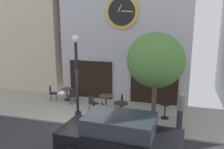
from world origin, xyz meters
TOP-DOWN VIEW (x-y plane):
  - ground_plane at (0.00, -1.15)m, footprint 24.33×10.42m
  - clock_building at (0.81, 5.42)m, footprint 7.73×4.15m
  - street_lamp at (-0.55, 0.72)m, footprint 0.36×0.36m
  - street_tree at (3.11, 0.71)m, footprint 2.47×2.22m
  - cafe_table_leftmost at (-2.32, 3.08)m, footprint 0.73×0.73m
  - cafe_table_center_right at (0.35, 2.42)m, footprint 0.78×0.78m
  - cafe_table_center at (1.43, 1.45)m, footprint 0.70×0.70m
  - cafe_table_rightmost at (3.54, 1.97)m, footprint 0.61×0.61m
  - cafe_chair_facing_wall at (0.75, 0.92)m, footprint 0.56×0.56m
  - cafe_chair_curbside at (-1.71, 2.57)m, footprint 0.56×0.56m
  - cafe_chair_facing_street at (1.19, 2.28)m, footprint 0.42×0.42m
  - cafe_chair_right_end at (-0.18, 1.75)m, footprint 0.54×0.54m
  - cafe_chair_mid_row at (-3.14, 2.77)m, footprint 0.51×0.51m
  - pedestrian_grey at (4.25, 1.07)m, footprint 0.44×0.44m
  - parked_car_black at (2.25, -1.93)m, footprint 4.37×2.16m

SIDE VIEW (x-z plane):
  - ground_plane at x=0.00m, z-range -0.09..0.04m
  - cafe_table_rightmost at x=3.54m, z-range 0.12..0.89m
  - cafe_table_leftmost at x=-2.32m, z-range 0.16..0.88m
  - cafe_chair_facing_wall at x=0.75m, z-range 0.08..0.98m
  - cafe_chair_curbside at x=-1.71m, z-range 0.08..0.98m
  - cafe_chair_facing_street at x=1.19m, z-range 0.08..0.98m
  - cafe_chair_right_end at x=-0.18m, z-range 0.08..0.98m
  - cafe_chair_mid_row at x=-3.14m, z-range 0.08..0.98m
  - cafe_table_center at x=1.43m, z-range 0.16..0.92m
  - cafe_table_center_right at x=0.35m, z-range 0.18..0.92m
  - parked_car_black at x=2.25m, z-range -0.01..1.54m
  - pedestrian_grey at x=4.25m, z-range 0.03..1.70m
  - street_lamp at x=-0.55m, z-range 0.03..4.13m
  - street_tree at x=3.11m, z-range 0.95..5.22m
  - clock_building at x=0.81m, z-range 0.15..10.66m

